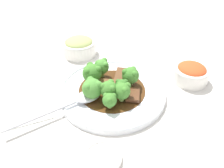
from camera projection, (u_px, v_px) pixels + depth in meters
name	position (u px, v px, depth m)	size (l,w,h in m)	color
ground_plane	(112.00, 94.00, 0.61)	(4.00, 4.00, 0.00)	silver
main_plate	(112.00, 91.00, 0.60)	(0.29, 0.29, 0.02)	white
beef_strip_0	(105.00, 84.00, 0.60)	(0.06, 0.06, 0.01)	brown
beef_strip_1	(133.00, 95.00, 0.57)	(0.06, 0.06, 0.01)	#56331E
beef_strip_2	(121.00, 76.00, 0.63)	(0.07, 0.08, 0.01)	brown
beef_strip_3	(122.00, 85.00, 0.60)	(0.05, 0.04, 0.01)	brown
broccoli_floret_0	(110.00, 100.00, 0.52)	(0.04, 0.04, 0.04)	#7FA84C
broccoli_floret_1	(109.00, 89.00, 0.54)	(0.04, 0.04, 0.05)	#8EB756
broccoli_floret_2	(92.00, 73.00, 0.59)	(0.05, 0.05, 0.06)	#7FA84C
broccoli_floret_3	(122.00, 86.00, 0.57)	(0.04, 0.04, 0.04)	#8EB756
broccoli_floret_4	(131.00, 75.00, 0.59)	(0.05, 0.05, 0.05)	#8EB756
broccoli_floret_5	(92.00, 88.00, 0.55)	(0.05, 0.05, 0.06)	#7FA84C
broccoli_floret_6	(123.00, 90.00, 0.54)	(0.04, 0.04, 0.05)	#7FA84C
broccoli_floret_7	(103.00, 66.00, 0.62)	(0.04, 0.04, 0.05)	#8EB756
serving_spoon	(81.00, 99.00, 0.55)	(0.25, 0.05, 0.01)	silver
side_bowl_kimchi	(191.00, 73.00, 0.64)	(0.10, 0.10, 0.06)	white
side_bowl_appetizer	(80.00, 46.00, 0.76)	(0.12, 0.12, 0.06)	white
sauce_dish	(103.00, 158.00, 0.44)	(0.08, 0.08, 0.01)	white
paper_napkin	(27.00, 111.00, 0.55)	(0.14, 0.11, 0.01)	silver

